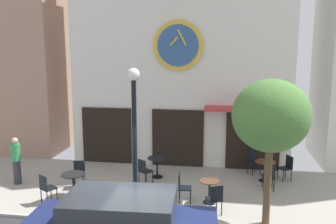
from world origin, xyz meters
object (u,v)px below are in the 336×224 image
at_px(cafe_chair_facing_street, 182,186).
at_px(cafe_chair_left_end, 269,175).
at_px(cafe_table_near_curb, 265,167).
at_px(cafe_chair_near_lamp, 287,166).
at_px(pedestrian_green, 16,160).
at_px(street_tree, 271,117).
at_px(cafe_table_near_door, 209,188).
at_px(cafe_chair_facing_wall, 144,170).
at_px(cafe_chair_outer, 215,197).
at_px(cafe_chair_under_awning, 253,160).
at_px(cafe_table_center, 157,163).
at_px(cafe_chair_mid_row, 46,186).
at_px(cafe_chair_corner, 79,172).
at_px(cafe_table_rightmost, 73,180).
at_px(street_lamp, 135,139).

height_order(cafe_chair_facing_street, cafe_chair_left_end, same).
relative_size(cafe_table_near_curb, cafe_chair_near_lamp, 0.82).
distance_m(cafe_chair_near_lamp, pedestrian_green, 9.59).
relative_size(street_tree, cafe_table_near_door, 5.48).
bearing_deg(street_tree, cafe_chair_facing_wall, 149.12).
xyz_separation_m(street_tree, cafe_table_near_curb, (0.31, 3.26, -2.45)).
xyz_separation_m(cafe_chair_facing_wall, cafe_chair_outer, (2.52, -2.02, 0.00)).
bearing_deg(cafe_chair_under_awning, street_tree, -89.11).
distance_m(cafe_chair_facing_street, cafe_chair_near_lamp, 4.26).
height_order(street_tree, cafe_chair_under_awning, street_tree).
xyz_separation_m(cafe_table_center, pedestrian_green, (-4.75, -1.36, 0.33)).
bearing_deg(cafe_chair_facing_street, cafe_chair_mid_row, -170.29).
bearing_deg(cafe_chair_corner, cafe_chair_facing_wall, 14.60).
distance_m(street_tree, cafe_chair_near_lamp, 4.40).
bearing_deg(cafe_table_rightmost, street_tree, -9.23).
xyz_separation_m(street_lamp, cafe_table_center, (0.19, 2.56, -1.59)).
xyz_separation_m(cafe_chair_left_end, pedestrian_green, (-8.66, -0.71, 0.33)).
relative_size(street_tree, cafe_chair_mid_row, 4.41).
bearing_deg(cafe_chair_under_awning, cafe_table_rightmost, -152.34).
xyz_separation_m(cafe_chair_facing_street, pedestrian_green, (-5.91, 0.64, 0.33)).
distance_m(street_lamp, cafe_chair_near_lamp, 5.92).
distance_m(cafe_chair_mid_row, cafe_chair_under_awning, 7.46).
xyz_separation_m(cafe_table_rightmost, cafe_table_near_door, (4.34, 0.15, -0.08)).
distance_m(street_tree, cafe_chair_outer, 2.83).
relative_size(cafe_table_near_curb, cafe_chair_under_awning, 0.82).
bearing_deg(cafe_table_near_door, cafe_table_rightmost, -178.02).
xyz_separation_m(cafe_table_near_curb, cafe_chair_outer, (-1.70, -2.95, -0.00)).
distance_m(cafe_table_center, cafe_chair_outer, 3.52).
relative_size(cafe_chair_facing_wall, pedestrian_green, 0.54).
distance_m(cafe_table_center, cafe_chair_left_end, 3.97).
height_order(cafe_chair_outer, pedestrian_green, pedestrian_green).
height_order(street_tree, pedestrian_green, street_tree).
height_order(street_tree, cafe_chair_facing_street, street_tree).
xyz_separation_m(street_lamp, cafe_table_near_door, (2.19, 0.61, -1.64)).
xyz_separation_m(cafe_table_rightmost, cafe_chair_facing_street, (3.51, 0.10, -0.03)).
xyz_separation_m(cafe_chair_near_lamp, pedestrian_green, (-9.42, -1.78, 0.33)).
relative_size(cafe_table_center, pedestrian_green, 0.45).
height_order(cafe_table_near_door, cafe_chair_left_end, cafe_chair_left_end).
height_order(cafe_chair_outer, cafe_chair_corner, same).
xyz_separation_m(cafe_chair_facing_street, cafe_chair_corner, (-3.65, 0.71, 0.00)).
bearing_deg(cafe_table_near_curb, street_lamp, -145.95).
bearing_deg(cafe_chair_facing_street, cafe_chair_facing_wall, 139.63).
distance_m(cafe_table_near_door, pedestrian_green, 6.78).
bearing_deg(cafe_chair_under_awning, cafe_table_near_door, -117.45).
xyz_separation_m(cafe_chair_facing_wall, pedestrian_green, (-4.42, -0.63, 0.33)).
height_order(cafe_chair_facing_wall, pedestrian_green, pedestrian_green).
bearing_deg(pedestrian_green, cafe_table_center, 15.97).
relative_size(cafe_table_near_door, cafe_chair_facing_wall, 0.80).
bearing_deg(cafe_chair_mid_row, cafe_table_near_door, 8.62).
xyz_separation_m(street_lamp, cafe_chair_facing_street, (1.35, 0.56, -1.59)).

